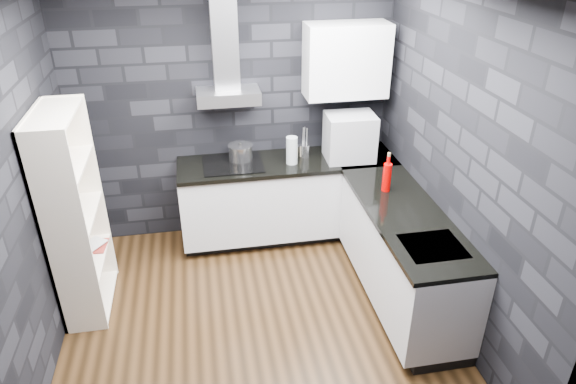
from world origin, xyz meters
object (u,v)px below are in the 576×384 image
object	(u,v)px
storage_jar	(293,152)
bookshelf	(75,216)
appliance_garage	(350,138)
red_bottle	(387,177)
utensil_crock	(304,151)
pot	(241,153)
fruit_bowl	(72,218)
glass_vase	(292,150)

from	to	relation	value
storage_jar	bookshelf	world-z (taller)	bookshelf
appliance_garage	red_bottle	bearing A→B (deg)	-77.90
utensil_crock	bookshelf	distance (m)	2.26
appliance_garage	red_bottle	world-z (taller)	appliance_garage
pot	red_bottle	distance (m)	1.50
fruit_bowl	glass_vase	bearing A→B (deg)	21.81
glass_vase	fruit_bowl	distance (m)	2.10
storage_jar	utensil_crock	distance (m)	0.11
storage_jar	utensil_crock	bearing A→B (deg)	-4.18
glass_vase	storage_jar	size ratio (longest dim) A/B	2.36
pot	bookshelf	world-z (taller)	bookshelf
utensil_crock	appliance_garage	size ratio (longest dim) A/B	0.28
bookshelf	fruit_bowl	world-z (taller)	bookshelf
storage_jar	fruit_bowl	world-z (taller)	storage_jar
pot	bookshelf	distance (m)	1.68
bookshelf	fruit_bowl	xyz separation A→B (m)	(0.00, -0.10, 0.04)
glass_vase	red_bottle	xyz separation A→B (m)	(0.72, -0.72, -0.01)
pot	glass_vase	distance (m)	0.52
utensil_crock	fruit_bowl	distance (m)	2.29
storage_jar	appliance_garage	world-z (taller)	appliance_garage
appliance_garage	red_bottle	xyz separation A→B (m)	(0.13, -0.73, -0.09)
storage_jar	red_bottle	bearing A→B (deg)	-51.47
glass_vase	bookshelf	bearing A→B (deg)	-160.88
red_bottle	fruit_bowl	distance (m)	2.68
fruit_bowl	utensil_crock	bearing A→B (deg)	23.37
glass_vase	appliance_garage	distance (m)	0.60
utensil_crock	bookshelf	size ratio (longest dim) A/B	0.07
pot	red_bottle	xyz separation A→B (m)	(1.22, -0.88, 0.05)
pot	fruit_bowl	xyz separation A→B (m)	(-1.46, -0.94, -0.04)
storage_jar	appliance_garage	xyz separation A→B (m)	(0.55, -0.12, 0.17)
appliance_garage	fruit_bowl	size ratio (longest dim) A/B	2.48
pot	appliance_garage	xyz separation A→B (m)	(1.08, -0.15, 0.14)
glass_vase	bookshelf	xyz separation A→B (m)	(-1.95, -0.68, -0.14)
glass_vase	storage_jar	xyz separation A→B (m)	(0.04, 0.14, -0.08)
bookshelf	fruit_bowl	distance (m)	0.11
storage_jar	fruit_bowl	bearing A→B (deg)	-155.27
storage_jar	appliance_garage	size ratio (longest dim) A/B	0.24
utensil_crock	appliance_garage	world-z (taller)	appliance_garage
pot	fruit_bowl	size ratio (longest dim) A/B	1.22
glass_vase	pot	bearing A→B (deg)	161.78
pot	utensil_crock	bearing A→B (deg)	-2.96
pot	storage_jar	xyz separation A→B (m)	(0.53, -0.03, -0.02)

